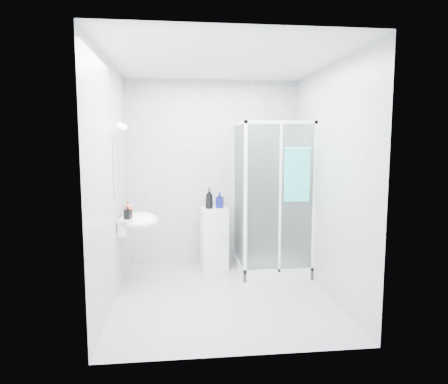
{
  "coord_description": "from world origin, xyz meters",
  "views": [
    {
      "loc": [
        -0.48,
        -4.33,
        1.72
      ],
      "look_at": [
        0.05,
        0.35,
        1.15
      ],
      "focal_mm": 32.0,
      "sensor_mm": 36.0,
      "label": 1
    }
  ],
  "objects": [
    {
      "name": "soap_dispenser_orange",
      "position": [
        -1.11,
        0.6,
        0.94
      ],
      "size": [
        0.13,
        0.13,
        0.16
      ],
      "primitive_type": "imported",
      "rotation": [
        0.0,
        0.0,
        0.06
      ],
      "color": "#B43115",
      "rests_on": "wall_basin"
    },
    {
      "name": "shampoo_bottle_b",
      "position": [
        0.07,
        1.02,
        0.96
      ],
      "size": [
        0.12,
        0.12,
        0.22
      ],
      "primitive_type": "imported",
      "rotation": [
        0.0,
        0.0,
        -0.27
      ],
      "color": "#0D104F",
      "rests_on": "storage_cabinet"
    },
    {
      "name": "mirror",
      "position": [
        -1.19,
        0.45,
        1.5
      ],
      "size": [
        0.02,
        0.6,
        0.7
      ],
      "primitive_type": "cube",
      "color": "white",
      "rests_on": "room"
    },
    {
      "name": "shampoo_bottle_a",
      "position": [
        -0.08,
        0.97,
        0.99
      ],
      "size": [
        0.14,
        0.14,
        0.28
      ],
      "primitive_type": "imported",
      "rotation": [
        0.0,
        0.0,
        0.35
      ],
      "color": "black",
      "rests_on": "storage_cabinet"
    },
    {
      "name": "wall_basin",
      "position": [
        -0.99,
        0.45,
        0.8
      ],
      "size": [
        0.46,
        0.56,
        0.35
      ],
      "color": "white",
      "rests_on": "ground"
    },
    {
      "name": "vanity_lights",
      "position": [
        -1.14,
        0.45,
        1.92
      ],
      "size": [
        0.1,
        0.4,
        0.08
      ],
      "color": "silver",
      "rests_on": "room"
    },
    {
      "name": "storage_cabinet",
      "position": [
        -0.01,
        1.03,
        0.43
      ],
      "size": [
        0.38,
        0.39,
        0.85
      ],
      "rotation": [
        0.0,
        0.0,
        0.09
      ],
      "color": "white",
      "rests_on": "ground"
    },
    {
      "name": "shower_enclosure",
      "position": [
        0.67,
        0.77,
        0.45
      ],
      "size": [
        0.9,
        0.95,
        2.0
      ],
      "color": "white",
      "rests_on": "ground"
    },
    {
      "name": "soap_dispenser_black",
      "position": [
        -1.07,
        0.26,
        0.94
      ],
      "size": [
        0.1,
        0.1,
        0.16
      ],
      "primitive_type": "imported",
      "rotation": [
        0.0,
        0.0,
        -0.43
      ],
      "color": "black",
      "rests_on": "wall_basin"
    },
    {
      "name": "hand_towel",
      "position": [
        0.94,
        0.36,
        1.37
      ],
      "size": [
        0.31,
        0.05,
        0.66
      ],
      "color": "#33C4BF",
      "rests_on": "shower_enclosure"
    },
    {
      "name": "room",
      "position": [
        0.0,
        0.0,
        1.3
      ],
      "size": [
        2.4,
        2.6,
        2.6
      ],
      "color": "silver",
      "rests_on": "ground"
    },
    {
      "name": "wall_hooks",
      "position": [
        -0.25,
        1.26,
        1.62
      ],
      "size": [
        0.23,
        0.06,
        0.03
      ],
      "color": "silver",
      "rests_on": "room"
    }
  ]
}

